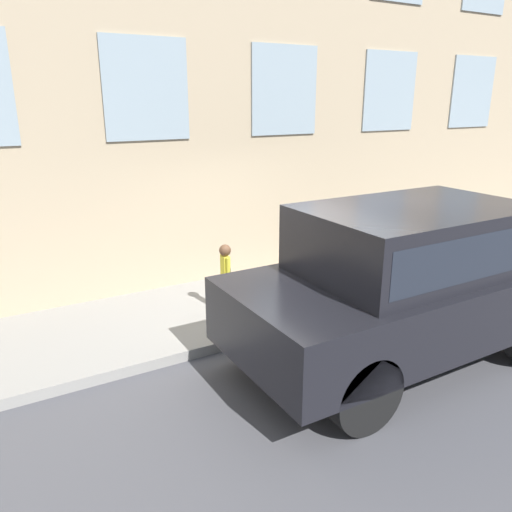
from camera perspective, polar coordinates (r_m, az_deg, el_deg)
The scene contains 5 objects.
ground_plane at distance 7.25m, azimuth 4.56°, elevation -8.63°, with size 80.00×80.00×0.00m, color #47474C.
sidewalk at distance 8.10m, azimuth -0.03°, elevation -5.11°, with size 2.29×60.00×0.14m.
fire_hydrant at distance 7.38m, azimuth 3.45°, elevation -3.46°, with size 0.28×0.41×0.80m.
person at distance 7.24m, azimuth -3.51°, elevation -1.92°, with size 0.26×0.17×1.07m.
parked_truck_charcoal_near at distance 6.39m, azimuth 16.94°, elevation -2.02°, with size 2.01×4.43×1.98m.
Camera 1 is at (-5.32, 3.74, 3.19)m, focal length 35.00 mm.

